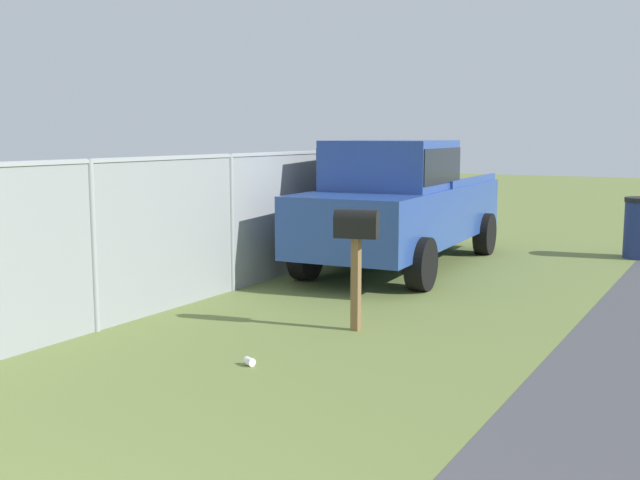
{
  "coord_description": "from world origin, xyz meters",
  "views": [
    {
      "loc": [
        -1.5,
        -3.11,
        2.18
      ],
      "look_at": [
        4.03,
        0.03,
        1.29
      ],
      "focal_mm": 42.48,
      "sensor_mm": 36.0,
      "label": 1
    }
  ],
  "objects": [
    {
      "name": "mailbox",
      "position": [
        5.9,
        0.63,
        1.09
      ],
      "size": [
        0.31,
        0.51,
        1.37
      ],
      "rotation": [
        0.0,
        0.0,
        0.25
      ],
      "color": "brown",
      "rests_on": "ground"
    },
    {
      "name": "pickup_truck",
      "position": [
        9.87,
        1.83,
        1.1
      ],
      "size": [
        5.61,
        2.35,
        2.09
      ],
      "rotation": [
        0.0,
        0.0,
        3.2
      ],
      "color": "#284793",
      "rests_on": "ground"
    },
    {
      "name": "fence_section",
      "position": [
        6.98,
        3.12,
        1.03
      ],
      "size": [
        15.43,
        0.07,
        1.92
      ],
      "color": "#9EA3A8",
      "rests_on": "ground"
    },
    {
      "name": "litter_cup_far_scatter",
      "position": [
        4.22,
        0.91,
        0.04
      ],
      "size": [
        0.11,
        0.12,
        0.08
      ],
      "primitive_type": "cylinder",
      "rotation": [
        0.0,
        1.57,
        1.21
      ],
      "color": "white",
      "rests_on": "ground"
    }
  ]
}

